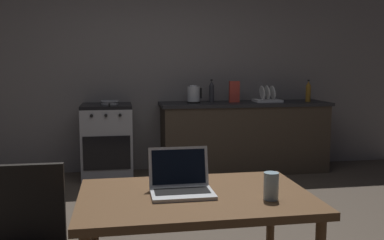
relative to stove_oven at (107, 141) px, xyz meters
The scene contains 12 objects.
back_wall 1.23m from the stove_oven, 22.81° to the left, with size 6.40×0.10×2.56m, color slate.
kitchen_counter 1.73m from the stove_oven, ahead, with size 2.16×0.64×0.90m.
stove_oven is the anchor object (origin of this frame).
dining_table 3.22m from the stove_oven, 80.66° to the right, with size 1.19×0.78×0.71m.
laptop 3.19m from the stove_oven, 81.81° to the right, with size 0.32×0.27×0.22m.
electric_kettle 1.21m from the stove_oven, ahead, with size 0.19×0.17×0.22m.
bottle 2.64m from the stove_oven, ahead, with size 0.07×0.07×0.28m.
frying_pan 0.48m from the stove_oven, 34.81° to the right, with size 0.22×0.39×0.05m.
drinking_glass 3.45m from the stove_oven, 75.28° to the right, with size 0.07×0.07×0.14m.
cereal_box 1.71m from the stove_oven, ahead, with size 0.13×0.05×0.27m.
dish_rack 2.10m from the stove_oven, ahead, with size 0.34×0.26×0.21m.
bottle_b 1.45m from the stove_oven, ahead, with size 0.07×0.07×0.29m.
Camera 1 is at (-0.40, -3.09, 1.37)m, focal length 40.33 mm.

